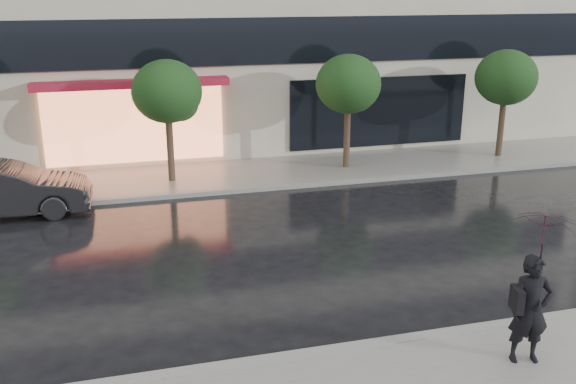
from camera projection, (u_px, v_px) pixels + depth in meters
name	position (u px, v px, depth m)	size (l,w,h in m)	color
ground	(378.00, 318.00, 12.43)	(120.00, 120.00, 0.00)	black
sidewalk_far	(260.00, 173.00, 21.83)	(60.00, 3.50, 0.12)	slate
curb_near	(399.00, 342.00, 11.49)	(60.00, 0.25, 0.14)	gray
curb_far	(273.00, 187.00, 20.22)	(60.00, 0.25, 0.14)	gray
tree_mid_west	(169.00, 94.00, 20.01)	(2.20, 2.20, 3.99)	#33261C
tree_mid_east	(350.00, 86.00, 21.50)	(2.20, 2.20, 3.99)	#33261C
tree_far_east	(507.00, 79.00, 22.99)	(2.20, 2.20, 3.99)	#33261C
parked_car	(6.00, 190.00, 17.73)	(1.58, 4.53, 1.49)	black
pedestrian_with_umbrella	(538.00, 268.00, 10.33)	(1.20, 1.22, 2.63)	black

